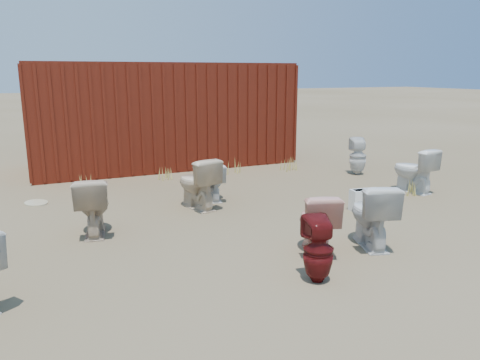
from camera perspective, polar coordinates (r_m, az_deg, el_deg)
name	(u,v)px	position (r m, az deg, el deg)	size (l,w,h in m)	color
ground	(257,225)	(6.92, 2.04, -5.47)	(100.00, 100.00, 0.00)	brown
shipping_container	(162,114)	(11.50, -9.50, 7.90)	(6.00, 2.40, 2.40)	#47120B
toilet_front_pink	(317,223)	(5.84, 9.33, -5.15)	(0.44, 0.77, 0.78)	#E09381
toilet_front_c	(371,214)	(6.21, 15.71, -4.06)	(0.47, 0.83, 0.84)	silver
toilet_front_maroon	(318,250)	(5.07, 9.52, -8.37)	(0.32, 0.33, 0.72)	#5B0F10
toilet_front_e	(414,170)	(9.27, 20.41, 1.15)	(0.46, 0.81, 0.83)	white
toilet_back_beige_left	(93,206)	(6.73, -17.51, -2.98)	(0.46, 0.80, 0.82)	#C2AB8E
toilet_back_beige_right	(197,183)	(7.66, -5.24, -0.38)	(0.48, 0.83, 0.85)	beige
toilet_back_yellowlid	(213,181)	(8.17, -3.26, -0.17)	(0.37, 0.65, 0.66)	white
toilet_back_e	(358,156)	(10.52, 14.17, 2.83)	(0.36, 0.37, 0.81)	silver
yellow_lid	(213,162)	(8.10, -3.30, 2.19)	(0.33, 0.42, 0.03)	gold
loose_tank	(365,200)	(7.84, 15.03, -2.36)	(0.50, 0.20, 0.35)	white
loose_lid_near	(86,189)	(9.38, -18.30, -1.10)	(0.38, 0.49, 0.02)	beige
loose_lid_far	(36,203)	(8.72, -23.59, -2.57)	(0.36, 0.47, 0.02)	#BBB188
weed_clump_a	(84,183)	(9.42, -18.47, -0.30)	(0.36, 0.36, 0.27)	#AEA245
weed_clump_b	(211,183)	(8.90, -3.50, -0.40)	(0.32, 0.32, 0.26)	#AEA245
weed_clump_c	(291,165)	(10.68, 6.20, 1.89)	(0.36, 0.36, 0.29)	#AEA245
weed_clump_d	(165,173)	(9.92, -9.14, 0.86)	(0.30, 0.30, 0.26)	#AEA245
weed_clump_e	(233,166)	(10.41, -0.91, 1.74)	(0.34, 0.34, 0.31)	#AEA245
weed_clump_f	(411,188)	(9.09, 20.15, -0.90)	(0.28, 0.28, 0.26)	#AEA245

